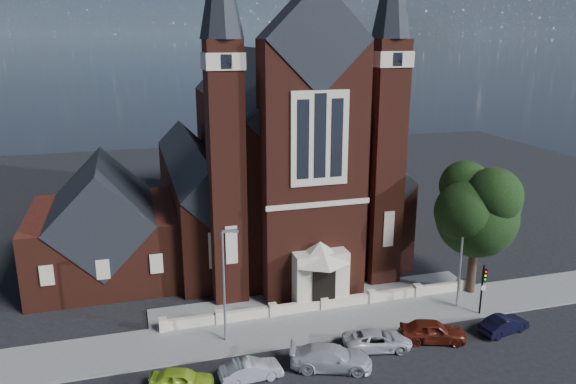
{
  "coord_description": "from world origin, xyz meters",
  "views": [
    {
      "loc": [
        -13.38,
        -30.1,
        20.32
      ],
      "look_at": [
        -1.24,
        12.0,
        7.98
      ],
      "focal_mm": 35.0,
      "sensor_mm": 36.0,
      "label": 1
    }
  ],
  "objects_px": {
    "car_silver_a": "(251,370)",
    "car_dark_red": "(433,331)",
    "traffic_signal": "(483,284)",
    "car_white_suv": "(378,340)",
    "car_silver_b": "(331,358)",
    "car_navy": "(504,324)",
    "street_tree": "(481,212)",
    "street_lamp_left": "(225,280)",
    "street_lamp_right": "(462,252)",
    "car_lime_van": "(182,379)",
    "parish_hall": "(104,231)",
    "church": "(270,161)"
  },
  "relations": [
    {
      "from": "church",
      "to": "parish_hall",
      "type": "distance_m",
      "value": 17.26
    },
    {
      "from": "car_lime_van",
      "to": "car_navy",
      "type": "xyz_separation_m",
      "value": [
        22.48,
        0.34,
        -0.02
      ]
    },
    {
      "from": "street_lamp_left",
      "to": "car_lime_van",
      "type": "distance_m",
      "value": 6.99
    },
    {
      "from": "car_white_suv",
      "to": "church",
      "type": "bearing_deg",
      "value": 14.42
    },
    {
      "from": "street_lamp_left",
      "to": "car_white_suv",
      "type": "bearing_deg",
      "value": -21.17
    },
    {
      "from": "street_lamp_left",
      "to": "car_silver_b",
      "type": "bearing_deg",
      "value": -40.94
    },
    {
      "from": "street_lamp_left",
      "to": "car_white_suv",
      "type": "distance_m",
      "value": 10.96
    },
    {
      "from": "traffic_signal",
      "to": "car_silver_b",
      "type": "distance_m",
      "value": 13.72
    },
    {
      "from": "parish_hall",
      "to": "car_lime_van",
      "type": "bearing_deg",
      "value": -76.15
    },
    {
      "from": "car_silver_a",
      "to": "car_white_suv",
      "type": "relative_size",
      "value": 0.83
    },
    {
      "from": "church",
      "to": "car_lime_van",
      "type": "xyz_separation_m",
      "value": [
        -11.42,
        -23.52,
        -7.54
      ]
    },
    {
      "from": "parish_hall",
      "to": "traffic_signal",
      "type": "distance_m",
      "value": 31.2
    },
    {
      "from": "street_lamp_right",
      "to": "car_lime_van",
      "type": "relative_size",
      "value": 2.13
    },
    {
      "from": "street_lamp_right",
      "to": "traffic_signal",
      "type": "bearing_deg",
      "value": -59.99
    },
    {
      "from": "church",
      "to": "car_white_suv",
      "type": "xyz_separation_m",
      "value": [
        1.62,
        -22.63,
        -7.54
      ]
    },
    {
      "from": "street_lamp_left",
      "to": "street_lamp_right",
      "type": "height_order",
      "value": "same"
    },
    {
      "from": "car_silver_a",
      "to": "car_dark_red",
      "type": "xyz_separation_m",
      "value": [
        12.93,
        0.88,
        0.13
      ]
    },
    {
      "from": "street_lamp_left",
      "to": "car_lime_van",
      "type": "bearing_deg",
      "value": -127.44
    },
    {
      "from": "car_silver_b",
      "to": "car_navy",
      "type": "relative_size",
      "value": 1.34
    },
    {
      "from": "church",
      "to": "street_lamp_right",
      "type": "height_order",
      "value": "church"
    },
    {
      "from": "street_lamp_left",
      "to": "car_lime_van",
      "type": "height_order",
      "value": "street_lamp_left"
    },
    {
      "from": "car_lime_van",
      "to": "street_lamp_right",
      "type": "bearing_deg",
      "value": -61.15
    },
    {
      "from": "car_dark_red",
      "to": "street_tree",
      "type": "bearing_deg",
      "value": -32.25
    },
    {
      "from": "traffic_signal",
      "to": "car_navy",
      "type": "bearing_deg",
      "value": -88.72
    },
    {
      "from": "car_lime_van",
      "to": "car_silver_a",
      "type": "xyz_separation_m",
      "value": [
        4.13,
        -0.17,
        -0.01
      ]
    },
    {
      "from": "traffic_signal",
      "to": "car_dark_red",
      "type": "relative_size",
      "value": 0.89
    },
    {
      "from": "church",
      "to": "street_lamp_left",
      "type": "distance_m",
      "value": 20.84
    },
    {
      "from": "car_lime_van",
      "to": "church",
      "type": "bearing_deg",
      "value": -9.07
    },
    {
      "from": "street_lamp_left",
      "to": "car_silver_b",
      "type": "distance_m",
      "value": 8.53
    },
    {
      "from": "street_lamp_left",
      "to": "car_lime_van",
      "type": "relative_size",
      "value": 2.13
    },
    {
      "from": "street_lamp_left",
      "to": "car_navy",
      "type": "xyz_separation_m",
      "value": [
        18.97,
        -4.24,
        -3.97
      ]
    },
    {
      "from": "street_tree",
      "to": "street_lamp_right",
      "type": "bearing_deg",
      "value": -145.74
    },
    {
      "from": "traffic_signal",
      "to": "car_lime_van",
      "type": "bearing_deg",
      "value": -172.36
    },
    {
      "from": "street_lamp_right",
      "to": "car_navy",
      "type": "distance_m",
      "value": 5.88
    },
    {
      "from": "car_white_suv",
      "to": "street_lamp_right",
      "type": "bearing_deg",
      "value": -56.12
    },
    {
      "from": "car_silver_b",
      "to": "car_navy",
      "type": "height_order",
      "value": "car_silver_b"
    },
    {
      "from": "church",
      "to": "car_dark_red",
      "type": "xyz_separation_m",
      "value": [
        5.64,
        -22.81,
        -7.42
      ]
    },
    {
      "from": "car_silver_b",
      "to": "car_white_suv",
      "type": "distance_m",
      "value": 4.0
    },
    {
      "from": "church",
      "to": "car_silver_a",
      "type": "height_order",
      "value": "church"
    },
    {
      "from": "church",
      "to": "car_lime_van",
      "type": "bearing_deg",
      "value": -115.89
    },
    {
      "from": "street_lamp_right",
      "to": "car_silver_b",
      "type": "height_order",
      "value": "street_lamp_right"
    },
    {
      "from": "church",
      "to": "traffic_signal",
      "type": "height_order",
      "value": "church"
    },
    {
      "from": "car_lime_van",
      "to": "car_dark_red",
      "type": "height_order",
      "value": "car_dark_red"
    },
    {
      "from": "parish_hall",
      "to": "car_silver_a",
      "type": "distance_m",
      "value": 20.95
    },
    {
      "from": "traffic_signal",
      "to": "car_white_suv",
      "type": "distance_m",
      "value": 9.81
    },
    {
      "from": "church",
      "to": "car_dark_red",
      "type": "height_order",
      "value": "church"
    },
    {
      "from": "parish_hall",
      "to": "car_white_suv",
      "type": "height_order",
      "value": "parish_hall"
    },
    {
      "from": "street_tree",
      "to": "street_lamp_left",
      "type": "xyz_separation_m",
      "value": [
        -20.51,
        -1.71,
        -2.36
      ]
    },
    {
      "from": "street_lamp_right",
      "to": "car_navy",
      "type": "bearing_deg",
      "value": -77.12
    },
    {
      "from": "parish_hall",
      "to": "car_lime_van",
      "type": "relative_size",
      "value": 3.21
    }
  ]
}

